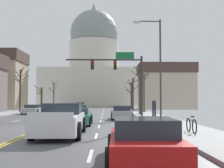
{
  "coord_description": "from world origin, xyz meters",
  "views": [
    {
      "loc": [
        4.01,
        -18.05,
        1.72
      ],
      "look_at": [
        4.81,
        27.31,
        4.18
      ],
      "focal_mm": 48.37,
      "sensor_mm": 36.0,
      "label": 1
    }
  ],
  "objects_px": {
    "sedan_near_01": "(77,117)",
    "sedan_near_03": "(143,142)",
    "pickup_truck_near_02": "(61,121)",
    "sedan_oncoming_00": "(32,110)",
    "sedan_oncoming_01": "(72,108)",
    "pedestrian_00": "(154,108)",
    "signal_gantry": "(120,70)",
    "street_lamp_right": "(157,61)",
    "sedan_oncoming_02": "(76,106)",
    "sedan_oncoming_03": "(81,105)",
    "sedan_near_00": "(122,113)",
    "bicycle_parked": "(191,125)"
  },
  "relations": [
    {
      "from": "pedestrian_00",
      "to": "sedan_near_03",
      "type": "bearing_deg",
      "value": -99.94
    },
    {
      "from": "sedan_oncoming_02",
      "to": "sedan_oncoming_03",
      "type": "bearing_deg",
      "value": 89.55
    },
    {
      "from": "sedan_near_01",
      "to": "pickup_truck_near_02",
      "type": "distance_m",
      "value": 6.4
    },
    {
      "from": "sedan_near_01",
      "to": "sedan_oncoming_02",
      "type": "relative_size",
      "value": 1.07
    },
    {
      "from": "street_lamp_right",
      "to": "pickup_truck_near_02",
      "type": "distance_m",
      "value": 11.18
    },
    {
      "from": "sedan_near_03",
      "to": "bicycle_parked",
      "type": "relative_size",
      "value": 2.54
    },
    {
      "from": "sedan_oncoming_02",
      "to": "signal_gantry",
      "type": "bearing_deg",
      "value": -75.05
    },
    {
      "from": "sedan_near_01",
      "to": "pedestrian_00",
      "type": "relative_size",
      "value": 2.68
    },
    {
      "from": "sedan_oncoming_00",
      "to": "pedestrian_00",
      "type": "relative_size",
      "value": 2.46
    },
    {
      "from": "sedan_oncoming_00",
      "to": "signal_gantry",
      "type": "bearing_deg",
      "value": -34.19
    },
    {
      "from": "sedan_near_00",
      "to": "sedan_oncoming_01",
      "type": "xyz_separation_m",
      "value": [
        -6.96,
        20.44,
        0.0
      ]
    },
    {
      "from": "sedan_near_00",
      "to": "pickup_truck_near_02",
      "type": "height_order",
      "value": "pickup_truck_near_02"
    },
    {
      "from": "signal_gantry",
      "to": "sedan_oncoming_02",
      "type": "relative_size",
      "value": 1.83
    },
    {
      "from": "signal_gantry",
      "to": "sedan_oncoming_01",
      "type": "height_order",
      "value": "signal_gantry"
    },
    {
      "from": "street_lamp_right",
      "to": "sedan_oncoming_02",
      "type": "bearing_deg",
      "value": 105.8
    },
    {
      "from": "sedan_near_00",
      "to": "pedestrian_00",
      "type": "distance_m",
      "value": 3.44
    },
    {
      "from": "signal_gantry",
      "to": "street_lamp_right",
      "type": "relative_size",
      "value": 1.0
    },
    {
      "from": "signal_gantry",
      "to": "sedan_oncoming_01",
      "type": "xyz_separation_m",
      "value": [
        -6.92,
        17.2,
        -4.22
      ]
    },
    {
      "from": "sedan_oncoming_02",
      "to": "sedan_near_00",
      "type": "bearing_deg",
      "value": -76.49
    },
    {
      "from": "signal_gantry",
      "to": "sedan_oncoming_01",
      "type": "distance_m",
      "value": 19.02
    },
    {
      "from": "pedestrian_00",
      "to": "bicycle_parked",
      "type": "bearing_deg",
      "value": -89.07
    },
    {
      "from": "pickup_truck_near_02",
      "to": "sedan_oncoming_01",
      "type": "bearing_deg",
      "value": 95.71
    },
    {
      "from": "sedan_oncoming_00",
      "to": "sedan_oncoming_01",
      "type": "distance_m",
      "value": 10.62
    },
    {
      "from": "sedan_near_03",
      "to": "sedan_oncoming_03",
      "type": "xyz_separation_m",
      "value": [
        -6.95,
        60.17,
        0.01
      ]
    },
    {
      "from": "sedan_near_01",
      "to": "pedestrian_00",
      "type": "height_order",
      "value": "pedestrian_00"
    },
    {
      "from": "signal_gantry",
      "to": "pedestrian_00",
      "type": "relative_size",
      "value": 4.56
    },
    {
      "from": "sedan_oncoming_00",
      "to": "sedan_oncoming_01",
      "type": "relative_size",
      "value": 0.93
    },
    {
      "from": "signal_gantry",
      "to": "sedan_near_00",
      "type": "height_order",
      "value": "signal_gantry"
    },
    {
      "from": "sedan_oncoming_01",
      "to": "sedan_oncoming_03",
      "type": "xyz_separation_m",
      "value": [
        -0.36,
        20.5,
        0.02
      ]
    },
    {
      "from": "sedan_near_00",
      "to": "bicycle_parked",
      "type": "distance_m",
      "value": 13.04
    },
    {
      "from": "sedan_near_01",
      "to": "pickup_truck_near_02",
      "type": "xyz_separation_m",
      "value": [
        -0.18,
        -6.39,
        0.17
      ]
    },
    {
      "from": "sedan_near_01",
      "to": "pickup_truck_near_02",
      "type": "relative_size",
      "value": 0.8
    },
    {
      "from": "sedan_near_03",
      "to": "pickup_truck_near_02",
      "type": "bearing_deg",
      "value": 116.51
    },
    {
      "from": "bicycle_parked",
      "to": "sedan_oncoming_00",
      "type": "bearing_deg",
      "value": 120.21
    },
    {
      "from": "signal_gantry",
      "to": "sedan_near_03",
      "type": "height_order",
      "value": "signal_gantry"
    },
    {
      "from": "pedestrian_00",
      "to": "sedan_near_00",
      "type": "bearing_deg",
      "value": 140.19
    },
    {
      "from": "sedan_near_03",
      "to": "sedan_oncoming_01",
      "type": "relative_size",
      "value": 0.98
    },
    {
      "from": "street_lamp_right",
      "to": "sedan_near_01",
      "type": "distance_m",
      "value": 7.63
    },
    {
      "from": "street_lamp_right",
      "to": "pedestrian_00",
      "type": "bearing_deg",
      "value": 87.67
    },
    {
      "from": "sedan_near_01",
      "to": "sedan_oncoming_01",
      "type": "height_order",
      "value": "sedan_oncoming_01"
    },
    {
      "from": "sedan_near_01",
      "to": "bicycle_parked",
      "type": "distance_m",
      "value": 9.01
    },
    {
      "from": "sedan_near_01",
      "to": "bicycle_parked",
      "type": "height_order",
      "value": "sedan_near_01"
    },
    {
      "from": "pickup_truck_near_02",
      "to": "bicycle_parked",
      "type": "bearing_deg",
      "value": -0.75
    },
    {
      "from": "sedan_near_01",
      "to": "sedan_near_03",
      "type": "relative_size",
      "value": 1.03
    },
    {
      "from": "pickup_truck_near_02",
      "to": "sedan_near_03",
      "type": "height_order",
      "value": "pickup_truck_near_02"
    },
    {
      "from": "sedan_near_03",
      "to": "pedestrian_00",
      "type": "relative_size",
      "value": 2.59
    },
    {
      "from": "sedan_near_00",
      "to": "bicycle_parked",
      "type": "bearing_deg",
      "value": -77.66
    },
    {
      "from": "sedan_oncoming_00",
      "to": "sedan_oncoming_03",
      "type": "height_order",
      "value": "sedan_oncoming_03"
    },
    {
      "from": "sedan_oncoming_00",
      "to": "pedestrian_00",
      "type": "xyz_separation_m",
      "value": [
        13.37,
        -12.7,
        0.54
      ]
    },
    {
      "from": "sedan_oncoming_03",
      "to": "bicycle_parked",
      "type": "relative_size",
      "value": 2.53
    }
  ]
}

